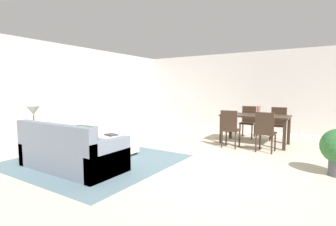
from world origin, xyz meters
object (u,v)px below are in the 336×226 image
object	(u,v)px
side_table	(35,137)
dining_chair_far_left	(248,120)
dining_chair_far_right	(278,122)
dining_chair_near_left	(230,127)
dining_chair_near_right	(265,130)
vase_centerpiece	(259,111)
ottoman_table	(113,144)
couch	(70,153)
book_on_ottoman	(111,135)
table_lamp	(33,112)
dining_table	(255,118)

from	to	relation	value
side_table	dining_chair_far_left	bearing A→B (deg)	55.60
dining_chair_far_right	dining_chair_near_left	bearing A→B (deg)	-117.87
dining_chair_near_right	vase_centerpiece	world-z (taller)	vase_centerpiece
ottoman_table	side_table	xyz separation A→B (m)	(-1.20, -1.06, 0.21)
dining_chair_near_left	dining_chair_near_right	bearing A→B (deg)	-1.48
dining_chair_far_left	dining_chair_far_right	bearing A→B (deg)	-0.85
ottoman_table	dining_chair_near_right	distance (m)	3.41
couch	dining_chair_near_left	world-z (taller)	dining_chair_near_left
ottoman_table	book_on_ottoman	distance (m)	0.21
dining_chair_near_left	table_lamp	bearing A→B (deg)	-136.22
dining_chair_far_right	side_table	bearing A→B (deg)	-130.89
dining_chair_far_right	book_on_ottoman	world-z (taller)	dining_chair_far_right
side_table	table_lamp	bearing A→B (deg)	180.00
table_lamp	dining_table	distance (m)	5.24
book_on_ottoman	side_table	bearing A→B (deg)	-135.17
side_table	dining_chair_near_right	bearing A→B (deg)	37.06
dining_chair_near_left	dining_chair_near_right	size ratio (longest dim) A/B	1.00
ottoman_table	table_lamp	size ratio (longest dim) A/B	1.89
book_on_ottoman	vase_centerpiece	bearing A→B (deg)	46.47
couch	vase_centerpiece	size ratio (longest dim) A/B	8.32
table_lamp	dining_table	size ratio (longest dim) A/B	0.32
couch	book_on_ottoman	xyz separation A→B (m)	(-0.18, 1.19, 0.12)
dining_table	vase_centerpiece	xyz separation A→B (m)	(0.10, -0.05, 0.21)
dining_table	book_on_ottoman	world-z (taller)	dining_table
side_table	dining_chair_near_left	bearing A→B (deg)	43.78
dining_chair_far_left	dining_chair_far_right	size ratio (longest dim) A/B	1.00
dining_chair_near_right	book_on_ottoman	xyz separation A→B (m)	(-2.88, -1.91, -0.10)
dining_chair_near_left	vase_centerpiece	distance (m)	0.97
dining_chair_near_left	dining_chair_far_right	distance (m)	1.80
dining_table	dining_chair_far_right	size ratio (longest dim) A/B	1.80
dining_chair_near_right	ottoman_table	bearing A→B (deg)	-145.10
ottoman_table	dining_chair_far_right	size ratio (longest dim) A/B	1.08
dining_chair_near_right	book_on_ottoman	world-z (taller)	dining_chair_near_right
dining_chair_near_left	book_on_ottoman	distance (m)	2.82
side_table	dining_chair_far_right	xyz separation A→B (m)	(4.00, 4.62, 0.08)
couch	vase_centerpiece	distance (m)	4.58
side_table	dining_table	size ratio (longest dim) A/B	0.33
ottoman_table	dining_chair_far_right	distance (m)	4.54
dining_chair_far_right	book_on_ottoman	size ratio (longest dim) A/B	3.54
dining_chair_far_left	book_on_ottoman	world-z (taller)	dining_chair_far_left
dining_chair_near_left	vase_centerpiece	xyz separation A→B (m)	(0.49, 0.75, 0.36)
ottoman_table	dining_chair_near_right	xyz separation A→B (m)	(2.79, 1.94, 0.29)
ottoman_table	vase_centerpiece	distance (m)	3.72
dining_chair_near_left	dining_chair_far_left	xyz separation A→B (m)	(0.01, 1.61, 0.00)
couch	book_on_ottoman	bearing A→B (deg)	98.45
dining_chair_near_right	dining_chair_far_right	xyz separation A→B (m)	(0.02, 1.62, 0.00)
couch	book_on_ottoman	world-z (taller)	couch
dining_chair_far_right	vase_centerpiece	size ratio (longest dim) A/B	3.90
dining_chair_near_right	table_lamp	bearing A→B (deg)	-142.94
side_table	vase_centerpiece	size ratio (longest dim) A/B	2.35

